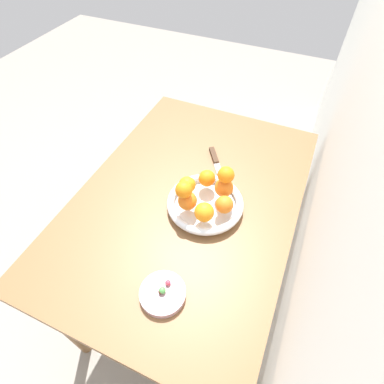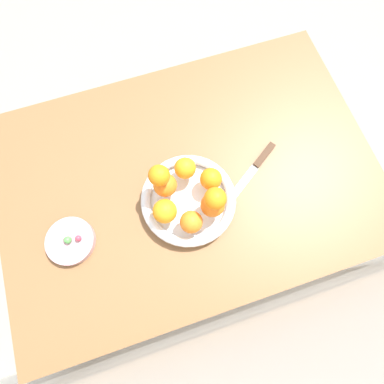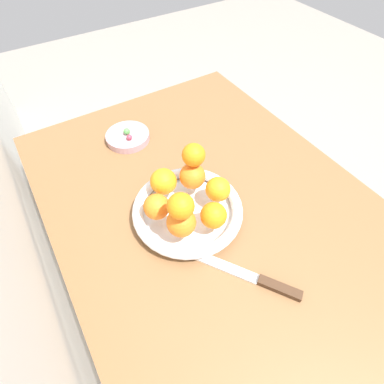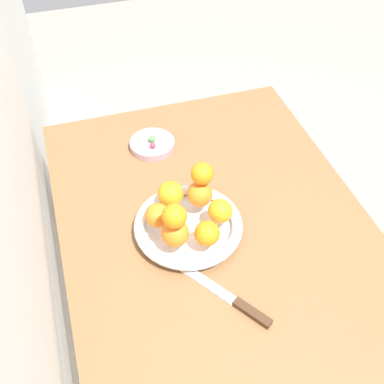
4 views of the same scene
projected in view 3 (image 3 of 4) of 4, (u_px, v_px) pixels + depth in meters
ground_plane at (207, 309)px, 1.32m from camera, size 6.00×6.00×0.00m
dining_table at (215, 228)px, 0.81m from camera, size 1.10×0.76×0.74m
fruit_bowl at (188, 210)px, 0.71m from camera, size 0.26×0.26×0.04m
candy_dish at (128, 137)px, 0.90m from camera, size 0.13×0.13×0.02m
orange_0 at (192, 176)px, 0.72m from camera, size 0.06×0.06×0.06m
orange_1 at (163, 181)px, 0.71m from camera, size 0.06×0.06×0.06m
orange_2 at (157, 207)px, 0.66m from camera, size 0.06×0.06×0.06m
orange_3 at (181, 222)px, 0.63m from camera, size 0.06×0.06×0.06m
orange_4 at (214, 215)px, 0.65m from camera, size 0.06×0.06×0.06m
orange_5 at (218, 189)px, 0.69m from camera, size 0.06×0.06×0.06m
orange_6 at (194, 155)px, 0.68m from camera, size 0.05×0.05×0.05m
orange_7 at (181, 206)px, 0.58m from camera, size 0.06×0.06×0.06m
candy_ball_0 at (129, 137)px, 0.87m from camera, size 0.02×0.02×0.02m
candy_ball_1 at (127, 131)px, 0.89m from camera, size 0.02×0.02×0.02m
candy_ball_2 at (127, 131)px, 0.89m from camera, size 0.02×0.02×0.02m
candy_ball_3 at (127, 132)px, 0.89m from camera, size 0.02×0.02×0.02m
knife at (251, 276)px, 0.63m from camera, size 0.23×0.16×0.01m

